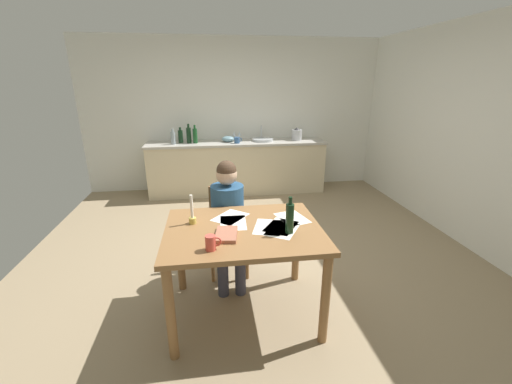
{
  "coord_description": "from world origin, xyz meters",
  "views": [
    {
      "loc": [
        -0.45,
        -3.29,
        1.91
      ],
      "look_at": [
        -0.02,
        -0.28,
        0.85
      ],
      "focal_mm": 22.73,
      "sensor_mm": 36.0,
      "label": 1
    }
  ],
  "objects_px": {
    "book_magazine": "(226,234)",
    "mixing_bowl": "(228,139)",
    "bottle_vinegar": "(181,136)",
    "stovetop_kettle": "(297,134)",
    "wine_glass_near_sink": "(239,134)",
    "wine_glass_by_kettle": "(234,134)",
    "chair_at_table": "(228,225)",
    "bottle_sauce": "(195,135)",
    "wine_bottle_on_table": "(290,218)",
    "bottle_oil": "(173,138)",
    "sink_unit": "(263,140)",
    "bottle_wine_red": "(189,135)",
    "candlestick": "(192,216)",
    "dining_table": "(244,241)",
    "teacup_on_counter": "(237,140)",
    "coffee_mug": "(211,243)",
    "person_seated": "(228,214)"
  },
  "relations": [
    {
      "from": "book_magazine",
      "to": "mixing_bowl",
      "type": "xyz_separation_m",
      "value": [
        0.21,
        3.34,
        0.14
      ]
    },
    {
      "from": "bottle_vinegar",
      "to": "stovetop_kettle",
      "type": "bearing_deg",
      "value": -0.65
    },
    {
      "from": "bottle_vinegar",
      "to": "wine_glass_near_sink",
      "type": "height_order",
      "value": "bottle_vinegar"
    },
    {
      "from": "wine_glass_near_sink",
      "to": "wine_glass_by_kettle",
      "type": "xyz_separation_m",
      "value": [
        -0.09,
        0.0,
        0.0
      ]
    },
    {
      "from": "chair_at_table",
      "to": "mixing_bowl",
      "type": "relative_size",
      "value": 4.16
    },
    {
      "from": "bottle_sauce",
      "to": "wine_bottle_on_table",
      "type": "bearing_deg",
      "value": -76.16
    },
    {
      "from": "bottle_oil",
      "to": "wine_glass_near_sink",
      "type": "distance_m",
      "value": 1.14
    },
    {
      "from": "book_magazine",
      "to": "sink_unit",
      "type": "distance_m",
      "value": 3.44
    },
    {
      "from": "bottle_vinegar",
      "to": "wine_glass_near_sink",
      "type": "relative_size",
      "value": 1.68
    },
    {
      "from": "wine_bottle_on_table",
      "to": "bottle_wine_red",
      "type": "bearing_deg",
      "value": 105.42
    },
    {
      "from": "book_magazine",
      "to": "bottle_wine_red",
      "type": "distance_m",
      "value": 3.35
    },
    {
      "from": "book_magazine",
      "to": "wine_glass_by_kettle",
      "type": "xyz_separation_m",
      "value": [
        0.33,
        3.48,
        0.2
      ]
    },
    {
      "from": "candlestick",
      "to": "stovetop_kettle",
      "type": "distance_m",
      "value": 3.5
    },
    {
      "from": "dining_table",
      "to": "book_magazine",
      "type": "height_order",
      "value": "book_magazine"
    },
    {
      "from": "teacup_on_counter",
      "to": "wine_bottle_on_table",
      "type": "bearing_deg",
      "value": -87.83
    },
    {
      "from": "chair_at_table",
      "to": "teacup_on_counter",
      "type": "distance_m",
      "value": 2.41
    },
    {
      "from": "sink_unit",
      "to": "bottle_sauce",
      "type": "bearing_deg",
      "value": -177.36
    },
    {
      "from": "sink_unit",
      "to": "bottle_wine_red",
      "type": "distance_m",
      "value": 1.26
    },
    {
      "from": "bottle_wine_red",
      "to": "bottle_vinegar",
      "type": "bearing_deg",
      "value": 161.57
    },
    {
      "from": "bottle_sauce",
      "to": "teacup_on_counter",
      "type": "height_order",
      "value": "bottle_sauce"
    },
    {
      "from": "candlestick",
      "to": "mixing_bowl",
      "type": "height_order",
      "value": "candlestick"
    },
    {
      "from": "coffee_mug",
      "to": "bottle_sauce",
      "type": "xyz_separation_m",
      "value": [
        -0.22,
        3.48,
        0.17
      ]
    },
    {
      "from": "sink_unit",
      "to": "bottle_vinegar",
      "type": "bearing_deg",
      "value": 179.24
    },
    {
      "from": "dining_table",
      "to": "wine_glass_by_kettle",
      "type": "xyz_separation_m",
      "value": [
        0.19,
        3.37,
        0.33
      ]
    },
    {
      "from": "candlestick",
      "to": "teacup_on_counter",
      "type": "bearing_deg",
      "value": 78.03
    },
    {
      "from": "person_seated",
      "to": "wine_glass_near_sink",
      "type": "bearing_deg",
      "value": 82.39
    },
    {
      "from": "sink_unit",
      "to": "dining_table",
      "type": "bearing_deg",
      "value": -101.84
    },
    {
      "from": "bottle_oil",
      "to": "bottle_wine_red",
      "type": "xyz_separation_m",
      "value": [
        0.25,
        0.07,
        0.03
      ]
    },
    {
      "from": "candlestick",
      "to": "bottle_wine_red",
      "type": "distance_m",
      "value": 3.06
    },
    {
      "from": "chair_at_table",
      "to": "mixing_bowl",
      "type": "distance_m",
      "value": 2.55
    },
    {
      "from": "coffee_mug",
      "to": "bottle_oil",
      "type": "distance_m",
      "value": 3.48
    },
    {
      "from": "person_seated",
      "to": "wine_glass_by_kettle",
      "type": "bearing_deg",
      "value": 84.28
    },
    {
      "from": "coffee_mug",
      "to": "sink_unit",
      "type": "bearing_deg",
      "value": 75.24
    },
    {
      "from": "wine_bottle_on_table",
      "to": "wine_glass_near_sink",
      "type": "xyz_separation_m",
      "value": [
        -0.06,
        3.5,
        0.09
      ]
    },
    {
      "from": "bottle_wine_red",
      "to": "wine_glass_by_kettle",
      "type": "bearing_deg",
      "value": 12.77
    },
    {
      "from": "sink_unit",
      "to": "mixing_bowl",
      "type": "relative_size",
      "value": 1.69
    },
    {
      "from": "bottle_oil",
      "to": "stovetop_kettle",
      "type": "bearing_deg",
      "value": 2.54
    },
    {
      "from": "dining_table",
      "to": "wine_glass_near_sink",
      "type": "bearing_deg",
      "value": 85.19
    },
    {
      "from": "dining_table",
      "to": "chair_at_table",
      "type": "height_order",
      "value": "chair_at_table"
    },
    {
      "from": "dining_table",
      "to": "wine_glass_by_kettle",
      "type": "height_order",
      "value": "wine_glass_by_kettle"
    },
    {
      "from": "stovetop_kettle",
      "to": "mixing_bowl",
      "type": "bearing_deg",
      "value": 179.76
    },
    {
      "from": "coffee_mug",
      "to": "wine_glass_by_kettle",
      "type": "bearing_deg",
      "value": 83.1
    },
    {
      "from": "bottle_wine_red",
      "to": "candlestick",
      "type": "bearing_deg",
      "value": -86.67
    },
    {
      "from": "dining_table",
      "to": "bottle_oil",
      "type": "bearing_deg",
      "value": 104.9
    },
    {
      "from": "wine_bottle_on_table",
      "to": "bottle_oil",
      "type": "relative_size",
      "value": 1.15
    },
    {
      "from": "bottle_wine_red",
      "to": "bottle_oil",
      "type": "bearing_deg",
      "value": -164.62
    },
    {
      "from": "dining_table",
      "to": "stovetop_kettle",
      "type": "distance_m",
      "value": 3.48
    },
    {
      "from": "bottle_oil",
      "to": "bottle_sauce",
      "type": "bearing_deg",
      "value": 7.15
    },
    {
      "from": "stovetop_kettle",
      "to": "wine_glass_by_kettle",
      "type": "xyz_separation_m",
      "value": [
        -1.09,
        0.15,
        0.01
      ]
    },
    {
      "from": "coffee_mug",
      "to": "chair_at_table",
      "type": "bearing_deg",
      "value": 80.91
    }
  ]
}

